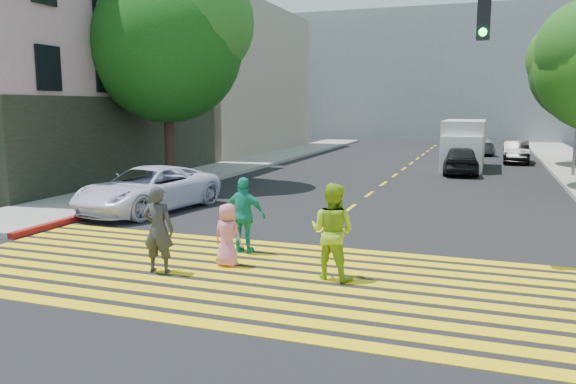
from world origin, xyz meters
The scene contains 18 objects.
ground centered at (0.00, 0.00, 0.00)m, with size 120.00×120.00×0.00m, color black.
sidewalk_left centered at (-8.50, 22.00, 0.07)m, with size 3.00×40.00×0.15m, color gray.
curb_red centered at (-6.90, 6.00, 0.08)m, with size 0.20×8.00×0.16m, color maroon.
crosswalk centered at (0.00, 1.28, 0.01)m, with size 13.40×5.30×0.01m.
lane_line centered at (0.00, 22.50, 0.01)m, with size 0.12×34.40×0.01m.
building_left_pink centered at (-16.00, 12.00, 4.58)m, with size 12.10×14.10×11.00m.
building_left_tan centered at (-16.00, 28.00, 5.00)m, with size 12.00×16.00×10.00m, color tan.
backdrop_block centered at (0.00, 48.00, 6.00)m, with size 30.00×8.00×12.00m, color gray.
tree_left centered at (-8.20, 11.78, 5.94)m, with size 6.98×6.54×8.81m.
pedestrian_man centered at (-1.95, 0.88, 0.86)m, with size 0.63×0.41×1.73m, color #313136.
pedestrian_woman centered at (1.38, 1.63, 0.92)m, with size 0.89×0.70×1.84m, color #92BC1F.
pedestrian_child centered at (-0.86, 1.72, 0.65)m, with size 0.64×0.41×1.30m, color pink.
pedestrian_extra centered at (-0.96, 2.79, 0.85)m, with size 1.00×0.42×1.71m, color teal.
white_sedan centered at (-5.84, 6.41, 0.69)m, with size 2.30×4.98×1.38m, color silver.
dark_car_near centered at (2.86, 19.62, 0.69)m, with size 1.62×4.04×1.38m, color black.
silver_car centered at (3.52, 31.43, 0.62)m, with size 1.73×4.24×1.23m, color #A2A2A2.
dark_car_parked centered at (5.60, 26.24, 0.64)m, with size 1.35×3.86×1.27m, color black.
white_van centered at (2.88, 22.03, 1.19)m, with size 2.05×5.33×2.50m.
Camera 1 is at (4.05, -8.38, 3.27)m, focal length 35.00 mm.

